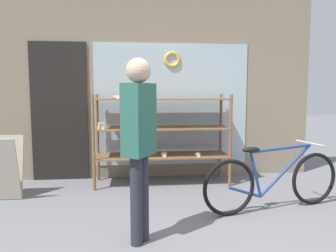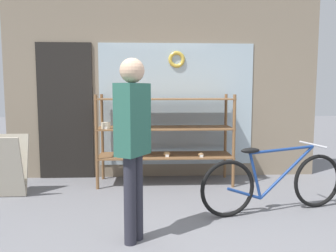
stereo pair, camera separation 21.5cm
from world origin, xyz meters
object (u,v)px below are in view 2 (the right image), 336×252
at_px(sandwich_board, 4,166).
at_px(pedestrian, 133,136).
at_px(bicycle, 274,182).
at_px(display_case, 164,129).

bearing_deg(sandwich_board, pedestrian, -38.41).
distance_m(sandwich_board, pedestrian, 2.26).
relative_size(sandwich_board, pedestrian, 0.48).
height_order(bicycle, sandwich_board, sandwich_board).
relative_size(bicycle, pedestrian, 1.06).
bearing_deg(sandwich_board, bicycle, -12.46).
relative_size(bicycle, sandwich_board, 2.19).
xyz_separation_m(bicycle, pedestrian, (-1.54, -0.65, 0.63)).
distance_m(display_case, bicycle, 1.78).
relative_size(display_case, pedestrian, 1.19).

